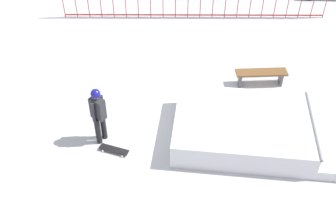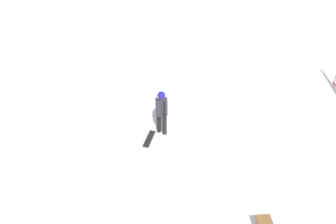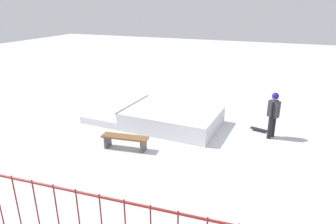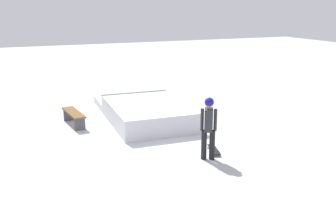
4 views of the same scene
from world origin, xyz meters
name	(u,v)px [view 2 (image 2 of 4)]	position (x,y,z in m)	size (l,w,h in m)	color
ground_plane	(187,185)	(0.00, 0.00, 0.00)	(60.00, 60.00, 0.00)	silver
skater	(162,110)	(-2.34, -0.79, 1.01)	(0.44, 0.39, 1.73)	black
skateboard	(149,139)	(-1.94, -1.20, 0.08)	(0.82, 0.41, 0.09)	black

